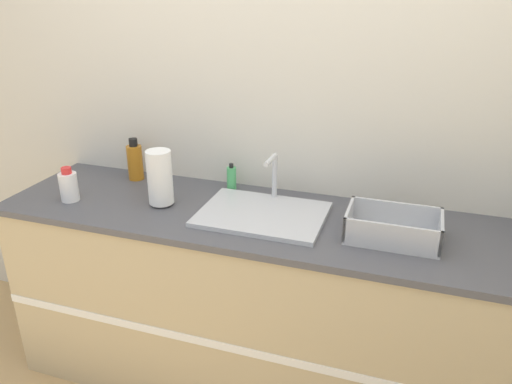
# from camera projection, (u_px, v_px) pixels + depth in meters

# --- Properties ---
(wall_back) EXTENTS (4.68, 0.06, 2.60)m
(wall_back) POSITION_uv_depth(u_px,v_px,m) (279.00, 112.00, 2.32)
(wall_back) COLOR beige
(wall_back) RESTS_ON ground_plane
(counter_cabinet) EXTENTS (2.31, 0.65, 0.93)m
(counter_cabinet) POSITION_uv_depth(u_px,v_px,m) (255.00, 303.00, 2.35)
(counter_cabinet) COLOR tan
(counter_cabinet) RESTS_ON ground_plane
(sink) EXTENTS (0.53, 0.40, 0.23)m
(sink) POSITION_uv_depth(u_px,v_px,m) (263.00, 212.00, 2.15)
(sink) COLOR silver
(sink) RESTS_ON counter_cabinet
(paper_towel_roll) EXTENTS (0.11, 0.11, 0.26)m
(paper_towel_roll) POSITION_uv_depth(u_px,v_px,m) (160.00, 178.00, 2.21)
(paper_towel_roll) COLOR #4C4C51
(paper_towel_roll) RESTS_ON counter_cabinet
(dish_rack) EXTENTS (0.36, 0.22, 0.11)m
(dish_rack) POSITION_uv_depth(u_px,v_px,m) (393.00, 230.00, 1.95)
(dish_rack) COLOR #B7BABF
(dish_rack) RESTS_ON counter_cabinet
(bottle_white_spray) EXTENTS (0.08, 0.08, 0.16)m
(bottle_white_spray) POSITION_uv_depth(u_px,v_px,m) (69.00, 186.00, 2.28)
(bottle_white_spray) COLOR white
(bottle_white_spray) RESTS_ON counter_cabinet
(bottle_amber) EXTENTS (0.08, 0.08, 0.21)m
(bottle_amber) POSITION_uv_depth(u_px,v_px,m) (135.00, 161.00, 2.52)
(bottle_amber) COLOR #B26B19
(bottle_amber) RESTS_ON counter_cabinet
(soap_dispenser) EXTENTS (0.05, 0.05, 0.14)m
(soap_dispenser) POSITION_uv_depth(u_px,v_px,m) (232.00, 179.00, 2.39)
(soap_dispenser) COLOR #4CB266
(soap_dispenser) RESTS_ON counter_cabinet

